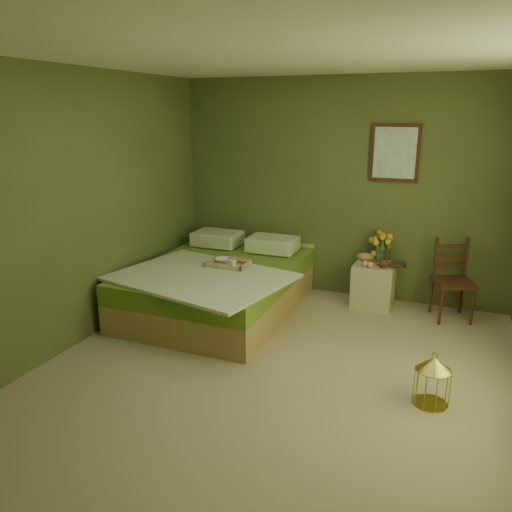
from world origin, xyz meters
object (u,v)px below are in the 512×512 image
at_px(chair, 454,274).
at_px(birdcage, 432,381).
at_px(nightstand, 375,277).
at_px(bed, 221,281).

height_order(chair, birdcage, chair).
bearing_deg(chair, nightstand, 158.51).
height_order(bed, chair, bed).
relative_size(chair, birdcage, 2.20).
distance_m(nightstand, birdcage, 2.09).
xyz_separation_m(nightstand, chair, (0.85, -0.02, 0.15)).
xyz_separation_m(chair, birdcage, (-0.09, -1.92, -0.29)).
bearing_deg(bed, nightstand, 25.48).
distance_m(nightstand, chair, 0.86).
distance_m(bed, chair, 2.58).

